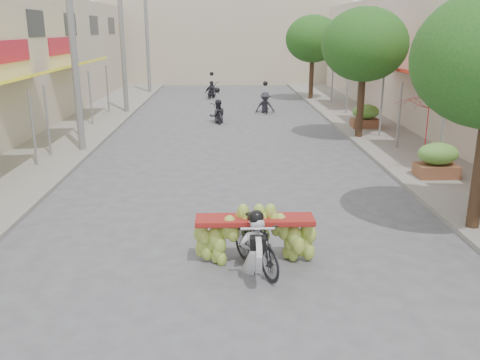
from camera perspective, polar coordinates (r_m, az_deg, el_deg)
name	(u,v)px	position (r m, az deg, el deg)	size (l,w,h in m)	color
ground	(237,340)	(7.82, -0.33, -17.52)	(120.00, 120.00, 0.00)	#57575C
sidewalk_left	(64,135)	(22.95, -19.20, 4.81)	(4.00, 60.00, 0.12)	gray
sidewalk_right	(389,133)	(23.05, 16.37, 5.11)	(4.00, 60.00, 0.12)	gray
far_building	(225,40)	(44.48, -1.69, 15.46)	(20.00, 6.00, 7.00)	#BDB095
utility_pole_mid	(73,40)	(19.21, -18.28, 14.73)	(0.60, 0.24, 8.00)	slate
utility_pole_far	(122,36)	(27.97, -13.11, 15.46)	(0.60, 0.24, 8.00)	slate
utility_pole_back	(147,34)	(36.85, -10.40, 15.79)	(0.60, 0.24, 8.00)	slate
street_tree_mid	(365,45)	(21.23, 13.81, 14.52)	(3.40, 3.40, 5.25)	#3A2719
street_tree_far	(313,39)	(32.95, 8.18, 15.40)	(3.40, 3.40, 5.25)	#3A2719
produce_crate_mid	(438,157)	(16.23, 21.32, 2.37)	(1.20, 0.88, 1.16)	brown
produce_crate_far	(365,114)	(23.65, 13.91, 7.18)	(1.20, 0.88, 1.16)	brown
banana_motorbike	(255,234)	(9.61, 1.74, -6.04)	(2.27, 1.91, 2.06)	black
market_umbrella	(431,94)	(16.23, 20.65, 9.01)	(2.24, 2.24, 1.88)	#AB1619
pedestrian	(364,105)	(24.34, 13.72, 8.20)	(1.03, 0.82, 1.81)	white
bg_motorbike_a	(217,107)	(24.79, -2.55, 8.14)	(0.86, 1.67, 1.95)	black
bg_motorbike_b	(265,97)	(27.80, 2.84, 9.28)	(1.10, 1.70, 1.95)	black
bg_motorbike_c	(212,86)	(33.93, -3.18, 10.47)	(1.07, 1.88, 1.95)	black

